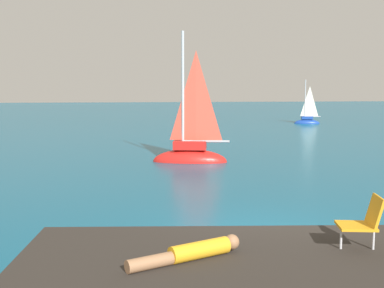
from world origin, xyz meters
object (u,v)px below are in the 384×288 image
object	(u,v)px
sailboat_near	(190,154)
beach_chair	(364,220)
sailboat_far	(307,121)
person_sunbather	(192,252)

from	to	relation	value
sailboat_near	beach_chair	distance (m)	13.52
sailboat_far	sailboat_near	bearing A→B (deg)	69.50
sailboat_far	person_sunbather	bearing A→B (deg)	79.16
beach_chair	sailboat_far	bearing A→B (deg)	-98.50
sailboat_far	beach_chair	xyz separation A→B (m)	(-10.61, -32.45, 1.02)
sailboat_near	person_sunbather	distance (m)	13.70
person_sunbather	beach_chair	size ratio (longest dim) A/B	2.06
sailboat_near	beach_chair	xyz separation A→B (m)	(1.10, -13.45, 0.92)
sailboat_far	beach_chair	world-z (taller)	sailboat_far
sailboat_near	beach_chair	bearing A→B (deg)	105.32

